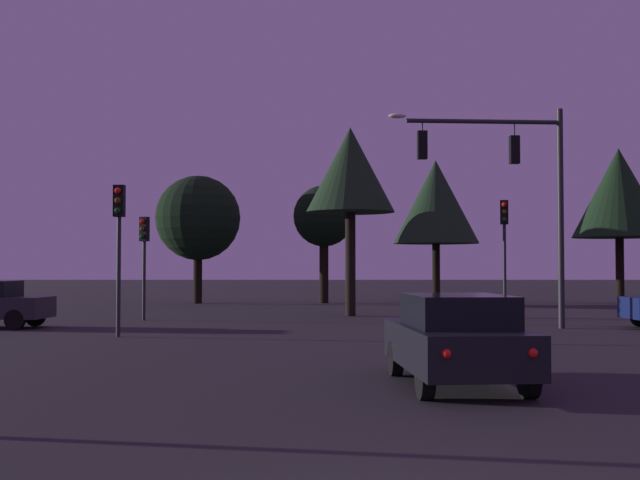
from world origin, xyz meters
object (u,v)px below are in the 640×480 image
at_px(traffic_light_median, 147,246).
at_px(tree_right_cluster, 201,218).
at_px(traffic_signal_mast_arm, 516,177).
at_px(tree_left_far, 326,217).
at_px(tree_center_horizon, 353,171).
at_px(tree_lot_edge, 622,193).
at_px(traffic_light_corner_right, 122,229).
at_px(tree_behind_sign, 438,202).
at_px(car_nearside_lane, 459,338).
at_px(traffic_light_corner_left, 507,235).

xyz_separation_m(traffic_light_median, tree_right_cluster, (-0.05, 13.15, 1.83)).
height_order(traffic_signal_mast_arm, tree_left_far, traffic_signal_mast_arm).
relative_size(tree_center_horizon, tree_lot_edge, 0.92).
bearing_deg(tree_lot_edge, traffic_light_median, -150.51).
distance_m(traffic_light_corner_right, tree_behind_sign, 24.98).
bearing_deg(car_nearside_lane, tree_right_cluster, 106.84).
bearing_deg(traffic_light_median, tree_lot_edge, 29.49).
xyz_separation_m(tree_behind_sign, tree_center_horizon, (-5.25, -12.40, 0.24)).
distance_m(tree_behind_sign, tree_left_far, 6.50).
bearing_deg(traffic_light_corner_left, traffic_light_median, -178.46).
distance_m(traffic_signal_mast_arm, car_nearside_lane, 13.34).
distance_m(traffic_light_median, tree_left_far, 15.11).
height_order(traffic_light_median, tree_behind_sign, tree_behind_sign).
xyz_separation_m(traffic_light_corner_right, tree_left_far, (5.89, 20.16, 1.58)).
bearing_deg(traffic_signal_mast_arm, traffic_light_corner_left, 80.92).
relative_size(tree_left_far, tree_lot_edge, 0.77).
relative_size(car_nearside_lane, tree_right_cluster, 0.60).
bearing_deg(tree_center_horizon, traffic_light_corner_right, -126.64).
distance_m(traffic_light_corner_left, car_nearside_lane, 17.05).
relative_size(traffic_light_corner_right, car_nearside_lane, 1.04).
bearing_deg(tree_left_far, traffic_light_corner_left, -62.97).
bearing_deg(tree_left_far, traffic_signal_mast_arm, -70.80).
bearing_deg(tree_right_cluster, tree_center_horizon, -53.94).
height_order(traffic_light_corner_left, tree_lot_edge, tree_lot_edge).
xyz_separation_m(traffic_light_median, tree_behind_sign, (12.94, 14.93, 2.84)).
relative_size(traffic_light_corner_left, tree_center_horizon, 0.59).
distance_m(tree_behind_sign, tree_center_horizon, 13.47).
height_order(traffic_signal_mast_arm, traffic_light_corner_left, traffic_signal_mast_arm).
bearing_deg(tree_right_cluster, tree_lot_edge, -1.42).
relative_size(tree_left_far, tree_right_cluster, 0.93).
xyz_separation_m(car_nearside_lane, tree_behind_sign, (4.20, 30.81, 4.76)).
xyz_separation_m(traffic_light_corner_right, tree_lot_edge, (21.49, 19.35, 2.81)).
height_order(traffic_light_corner_right, tree_left_far, tree_left_far).
bearing_deg(tree_left_far, tree_behind_sign, 13.62).
height_order(traffic_signal_mast_arm, traffic_light_median, traffic_signal_mast_arm).
bearing_deg(traffic_light_corner_left, tree_center_horizon, 159.08).
relative_size(traffic_light_corner_right, tree_center_horizon, 0.57).
bearing_deg(tree_behind_sign, traffic_signal_mast_arm, -90.79).
bearing_deg(tree_right_cluster, traffic_light_corner_right, -87.57).
xyz_separation_m(traffic_light_corner_left, car_nearside_lane, (-4.61, -16.24, -2.35)).
bearing_deg(tree_right_cluster, tree_behind_sign, 7.77).
relative_size(car_nearside_lane, tree_behind_sign, 0.52).
xyz_separation_m(tree_left_far, tree_lot_edge, (15.60, -0.81, 1.22)).
bearing_deg(tree_lot_edge, tree_right_cluster, 178.58).
xyz_separation_m(car_nearside_lane, tree_left_far, (-2.05, 29.29, 3.83)).
bearing_deg(traffic_light_median, traffic_light_corner_right, -83.31).
bearing_deg(traffic_signal_mast_arm, traffic_light_median, 163.31).
bearing_deg(tree_right_cluster, tree_left_far, 2.18).
bearing_deg(tree_center_horizon, tree_right_cluster, 126.06).
relative_size(traffic_light_corner_right, traffic_light_median, 1.13).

